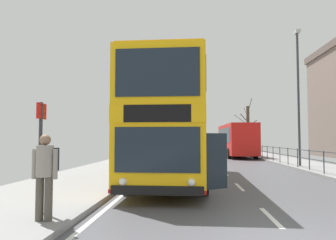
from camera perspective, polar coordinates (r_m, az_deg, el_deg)
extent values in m
cube|color=silver|center=(8.20, 17.12, -15.55)|extent=(0.12, 2.00, 0.00)
cube|color=silver|center=(12.85, 12.10, -11.10)|extent=(0.12, 2.00, 0.00)
cube|color=silver|center=(17.58, 9.82, -9.00)|extent=(0.12, 2.00, 0.00)
cube|color=silver|center=(22.34, 8.52, -7.79)|extent=(0.12, 2.00, 0.00)
cube|color=silver|center=(27.12, 7.68, -7.00)|extent=(0.12, 2.00, 0.00)
cube|color=silver|center=(31.90, 7.09, -6.45)|extent=(0.12, 2.00, 0.00)
cube|color=silver|center=(36.69, 6.66, -6.04)|extent=(0.12, 2.00, 0.00)
cube|color=silver|center=(41.48, 6.33, -5.72)|extent=(0.12, 2.00, 0.00)
cube|color=silver|center=(46.27, 6.07, -5.47)|extent=(0.12, 2.00, 0.00)
cube|color=silver|center=(51.06, 5.85, -5.27)|extent=(0.12, 2.00, 0.00)
cube|color=silver|center=(55.86, 5.68, -5.10)|extent=(0.12, 2.00, 0.00)
cube|color=#F4B20F|center=(14.32, 1.05, -5.27)|extent=(2.86, 11.45, 1.84)
cube|color=#F4B20F|center=(14.33, 1.05, -0.62)|extent=(2.88, 11.51, 0.48)
cube|color=#F4B20F|center=(14.42, 1.04, 3.67)|extent=(2.86, 11.45, 1.68)
cube|color=#D0970D|center=(14.55, 1.04, 7.12)|extent=(2.78, 11.11, 0.08)
cube|color=#19232D|center=(8.64, -1.89, -5.09)|extent=(2.23, 0.10, 1.18)
cube|color=black|center=(8.66, -1.88, 1.14)|extent=(1.77, 0.08, 0.46)
cube|color=#19232D|center=(8.81, -1.86, 8.17)|extent=(2.23, 0.10, 1.28)
cube|color=black|center=(8.73, -1.91, -11.95)|extent=(2.40, 0.15, 0.24)
cube|color=#B2140F|center=(14.38, 1.06, -8.71)|extent=(2.89, 11.51, 0.10)
cube|color=#19232D|center=(14.56, 6.17, -4.21)|extent=(0.28, 8.87, 0.96)
cube|color=#19232D|center=(14.39, 6.13, 4.04)|extent=(0.32, 10.24, 1.01)
cube|color=#19232D|center=(14.75, -3.83, -4.21)|extent=(0.28, 8.87, 0.96)
cube|color=#19232D|center=(14.58, -3.98, 3.93)|extent=(0.32, 10.24, 1.01)
sphere|color=white|center=(8.62, 4.04, -10.58)|extent=(0.21, 0.21, 0.20)
sphere|color=white|center=(8.85, -7.70, -10.37)|extent=(0.21, 0.21, 0.20)
cube|color=#19232D|center=(9.66, 8.13, -6.95)|extent=(0.69, 0.47, 1.58)
cube|color=black|center=(9.95, 6.08, -6.86)|extent=(0.13, 0.90, 1.58)
cylinder|color=black|center=(10.85, 6.11, -9.86)|extent=(0.33, 1.05, 1.04)
cylinder|color=black|center=(11.10, -6.73, -9.71)|extent=(0.33, 1.05, 1.04)
cylinder|color=black|center=(18.10, 5.86, -7.23)|extent=(0.33, 1.05, 1.04)
cylinder|color=black|center=(18.25, -1.85, -7.21)|extent=(0.33, 1.05, 1.04)
cube|color=red|center=(33.87, 11.61, -3.25)|extent=(2.75, 9.86, 2.88)
cube|color=#19232D|center=(33.69, 9.50, -2.59)|extent=(0.25, 8.32, 1.38)
cube|color=#19232D|center=(34.10, 13.67, -2.55)|extent=(0.25, 8.32, 1.38)
cube|color=#19232D|center=(38.72, 10.42, -2.84)|extent=(2.13, 0.09, 1.73)
cylinder|color=black|center=(36.59, 9.05, -5.28)|extent=(0.31, 0.97, 0.96)
cylinder|color=black|center=(36.95, 12.72, -5.22)|extent=(0.31, 0.97, 0.96)
cylinder|color=black|center=(30.66, 10.39, -5.65)|extent=(0.31, 0.97, 0.96)
cylinder|color=black|center=(31.08, 14.74, -5.57)|extent=(0.31, 0.97, 0.96)
cylinder|color=#2D3338|center=(17.40, 25.06, -6.56)|extent=(0.05, 0.05, 1.08)
cylinder|color=#2D3338|center=(19.20, 22.97, -6.27)|extent=(0.05, 0.05, 1.08)
cylinder|color=#2D3338|center=(21.03, 21.24, -6.03)|extent=(0.05, 0.05, 1.08)
cylinder|color=#2D3338|center=(22.87, 19.79, -5.82)|extent=(0.05, 0.05, 1.08)
cylinder|color=#2D3338|center=(24.73, 18.56, -5.64)|extent=(0.05, 0.05, 1.08)
cylinder|color=#2D3338|center=(26.59, 17.50, -5.49)|extent=(0.05, 0.05, 1.08)
cylinder|color=#2D3338|center=(28.46, 16.58, -5.35)|extent=(0.05, 0.05, 1.08)
cylinder|color=#2D3338|center=(30.34, 15.77, -5.23)|extent=(0.05, 0.05, 1.08)
cylinder|color=#2D3338|center=(18.28, 23.92, -4.89)|extent=(0.04, 25.02, 0.04)
cylinder|color=#2D3338|center=(18.30, 23.96, -6.24)|extent=(0.04, 25.02, 0.04)
cylinder|color=#4C473D|center=(7.23, -19.72, -12.40)|extent=(0.17, 0.17, 0.91)
cylinder|color=#4C473D|center=(7.31, -21.06, -12.26)|extent=(0.17, 0.17, 0.91)
cylinder|color=gray|center=(7.19, -20.28, -6.58)|extent=(0.36, 0.36, 0.63)
cylinder|color=gray|center=(7.09, -18.70, -7.14)|extent=(0.11, 0.11, 0.60)
cylinder|color=gray|center=(7.30, -21.83, -6.96)|extent=(0.11, 0.11, 0.60)
sphere|color=#84664C|center=(7.18, -20.21, -3.19)|extent=(0.23, 0.23, 0.22)
cube|color=black|center=(7.42, -19.34, -6.33)|extent=(0.29, 0.20, 0.48)
cylinder|color=#2D2D33|center=(8.09, -20.99, -5.86)|extent=(0.08, 0.08, 2.46)
cube|color=red|center=(8.12, -20.78, 1.42)|extent=(0.04, 0.44, 0.36)
cylinder|color=#38383D|center=(22.19, 21.38, 3.34)|extent=(0.14, 0.14, 8.21)
cube|color=#B2B2AD|center=(23.05, 21.15, 13.84)|extent=(0.28, 0.60, 0.20)
cylinder|color=#4C3D2D|center=(45.83, 13.50, -1.46)|extent=(0.43, 0.43, 6.06)
cylinder|color=#4C3D2D|center=(46.71, 13.15, 1.22)|extent=(0.34, 1.65, 1.51)
cylinder|color=#4C3D2D|center=(45.82, 12.37, 0.04)|extent=(1.81, 0.23, 1.43)
cylinder|color=#4C3D2D|center=(46.46, 14.20, -0.54)|extent=(1.45, 1.09, 0.95)
cylinder|color=#4C3D2D|center=(46.53, 13.78, 2.42)|extent=(0.82, 1.01, 2.06)
cylinder|color=#4C3D2D|center=(45.53, 12.87, 0.34)|extent=(1.18, 0.69, 1.15)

